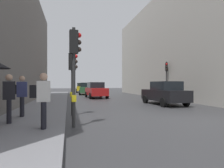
% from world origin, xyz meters
% --- Properties ---
extents(ground_plane, '(120.00, 120.00, 0.00)m').
position_xyz_m(ground_plane, '(0.00, 0.00, 0.00)').
color(ground_plane, '#38383A').
extents(sidewalk_kerb, '(2.80, 40.00, 0.16)m').
position_xyz_m(sidewalk_kerb, '(-6.38, 6.00, 0.08)').
color(sidewalk_kerb, gray).
rests_on(sidewalk_kerb, ground).
extents(building_facade_right, '(12.00, 26.78, 11.80)m').
position_xyz_m(building_facade_right, '(10.98, 12.39, 5.90)').
color(building_facade_right, '#B2ADA3').
rests_on(building_facade_right, ground).
extents(traffic_light_near_left, '(0.44, 0.27, 3.62)m').
position_xyz_m(traffic_light_near_left, '(-4.65, -0.45, 2.50)').
color(traffic_light_near_left, '#2D2D2D').
rests_on(traffic_light_near_left, ground).
extents(traffic_light_near_right, '(0.45, 0.34, 3.21)m').
position_xyz_m(traffic_light_near_right, '(-4.66, 2.09, 2.21)').
color(traffic_light_near_right, '#2D2D2D').
rests_on(traffic_light_near_right, ground).
extents(traffic_light_mid_street, '(0.35, 0.45, 3.80)m').
position_xyz_m(traffic_light_mid_street, '(4.67, 9.21, 2.62)').
color(traffic_light_mid_street, '#2D2D2D').
rests_on(traffic_light_mid_street, ground).
extents(car_red_sedan, '(2.25, 4.32, 1.76)m').
position_xyz_m(car_red_sedan, '(-1.85, 13.18, 0.88)').
color(car_red_sedan, red).
rests_on(car_red_sedan, ground).
extents(car_yellow_taxi, '(2.13, 4.26, 1.76)m').
position_xyz_m(car_yellow_taxi, '(-2.48, 27.23, 0.88)').
color(car_yellow_taxi, yellow).
rests_on(car_yellow_taxi, ground).
extents(car_green_estate, '(2.24, 4.31, 1.76)m').
position_xyz_m(car_green_estate, '(-2.34, 20.17, 0.88)').
color(car_green_estate, '#2D6038').
rests_on(car_green_estate, ground).
extents(car_dark_suv, '(2.17, 4.28, 1.76)m').
position_xyz_m(car_dark_suv, '(2.22, 5.28, 0.88)').
color(car_dark_suv, black).
rests_on(car_dark_suv, ground).
extents(pedestrian_with_grey_backpack, '(0.63, 0.36, 1.77)m').
position_xyz_m(pedestrian_with_grey_backpack, '(-6.88, 1.43, 1.16)').
color(pedestrian_with_grey_backpack, black).
rests_on(pedestrian_with_grey_backpack, sidewalk_kerb).
extents(pedestrian_with_black_backpack, '(0.62, 0.36, 1.77)m').
position_xyz_m(pedestrian_with_black_backpack, '(-5.68, -1.07, 1.16)').
color(pedestrian_with_black_backpack, black).
rests_on(pedestrian_with_black_backpack, sidewalk_kerb).
extents(pedestrian_in_dark_coat, '(0.45, 0.35, 1.77)m').
position_xyz_m(pedestrian_in_dark_coat, '(-6.96, 0.08, 1.13)').
color(pedestrian_in_dark_coat, black).
rests_on(pedestrian_in_dark_coat, sidewalk_kerb).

